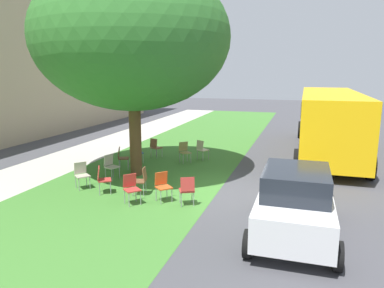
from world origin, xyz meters
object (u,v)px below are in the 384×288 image
Objects in this scene: chair_6 at (187,188)px; parked_car at (295,202)px; chair_2 at (111,165)px; chair_3 at (136,151)px; chair_1 at (202,148)px; chair_9 at (131,187)px; chair_7 at (102,178)px; school_bus at (329,117)px; chair_4 at (141,179)px; chair_10 at (163,184)px; chair_0 at (82,173)px; chair_8 at (155,146)px; street_tree at (132,38)px; chair_11 at (184,151)px; chair_5 at (122,156)px.

parked_car is (-1.09, -3.01, 0.32)m from chair_6.
chair_2 is 2.35m from chair_3.
chair_1 and chair_6 have the same top height.
chair_1 is 5.79m from chair_9.
chair_7 is (-3.89, -0.70, 0.00)m from chair_3.
chair_1 is 6.21m from school_bus.
chair_4 is 0.91m from chair_10.
chair_7 is (-1.54, -0.57, 0.00)m from chair_2.
chair_3 is 1.00× the size of chair_10.
chair_4 is 4.94m from parked_car.
chair_0 is 11.36m from school_bus.
chair_6 is at bearing -116.90° from chair_2.
chair_8 and chair_9 have the same top height.
chair_1 and chair_10 have the same top height.
chair_4 and chair_6 have the same top height.
chair_9 is 0.93m from chair_10.
chair_6 is (-1.76, -3.47, 0.00)m from chair_2.
school_bus is (7.94, -5.87, 1.24)m from chair_4.
chair_7 is at bearing 177.99° from street_tree.
chair_1 and chair_8 have the same top height.
chair_11 is at bearing -26.34° from street_tree.
chair_7 is at bearing 85.64° from chair_6.
chair_2 is (-0.73, 0.65, -4.44)m from street_tree.
chair_9 is at bearing -109.96° from chair_0.
street_tree is 4.98m from chair_0.
chair_11 is (1.76, -2.03, 0.00)m from chair_5.
chair_6 is at bearing -94.36° from chair_7.
chair_11 is at bearing 121.57° from school_bus.
chair_9 is at bearing -176.41° from chair_4.
chair_6 is 1.00× the size of chair_7.
chair_2 is 1.64m from chair_7.
chair_3 is at bearing 51.80° from parked_car.
chair_1 is 4.99m from chair_4.
chair_6 is at bearing -160.72° from chair_11.
chair_10 is (-3.95, -2.78, 0.00)m from chair_3.
street_tree is 2.03× the size of parked_car.
chair_11 is (2.31, -1.14, -4.44)m from street_tree.
chair_11 is 0.24× the size of parked_car.
chair_1 and chair_2 have the same top height.
chair_1 is 0.87m from chair_11.
chair_7 is 0.24× the size of parked_car.
chair_11 is at bearing 0.22° from chair_4.
chair_8 is (5.25, 3.21, 0.00)m from chair_6.
school_bus is at bearing -31.31° from chair_10.
street_tree reaches higher than chair_1.
chair_0 is (-2.01, 1.01, -4.44)m from street_tree.
chair_7 is 1.00× the size of chair_11.
parked_car is at bearing -141.47° from chair_11.
chair_11 is at bearing 19.28° from chair_6.
chair_2 is at bearing 58.90° from chair_10.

